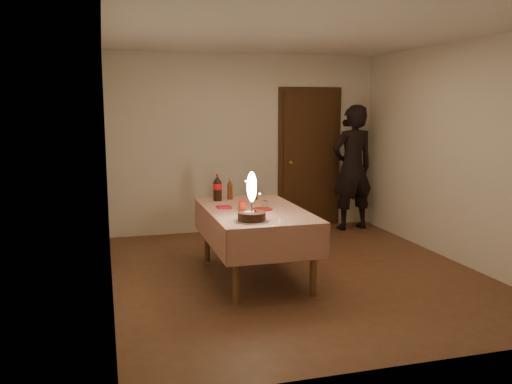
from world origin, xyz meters
TOP-DOWN VIEW (x-y plane):
  - ground at (0.00, 0.00)m, footprint 4.00×4.50m
  - room_shell at (0.03, 0.08)m, footprint 4.04×4.54m
  - dining_table at (-0.48, 0.02)m, footprint 1.02×1.72m
  - birthday_cake at (-0.67, -0.55)m, footprint 0.34×0.34m
  - red_plate at (-0.41, -0.02)m, footprint 0.22×0.22m
  - red_cup at (-0.63, -0.02)m, footprint 0.08×0.08m
  - clear_cup at (-0.38, -0.00)m, footprint 0.07×0.07m
  - napkin_stack at (-0.79, 0.18)m, footprint 0.15×0.15m
  - cola_bottle at (-0.77, 0.64)m, footprint 0.10×0.10m
  - amber_bottle_left at (-0.60, 0.69)m, footprint 0.06×0.06m
  - amber_bottle_right at (-0.32, 0.60)m, footprint 0.06×0.06m
  - photographer at (1.54, 1.85)m, footprint 0.73×0.53m

SIDE VIEW (x-z plane):
  - ground at x=0.00m, z-range -0.01..0.01m
  - dining_table at x=-0.48m, z-range 0.28..1.03m
  - red_plate at x=-0.41m, z-range 0.75..0.76m
  - napkin_stack at x=-0.79m, z-range 0.75..0.77m
  - clear_cup at x=-0.38m, z-range 0.75..0.84m
  - red_cup at x=-0.63m, z-range 0.75..0.85m
  - amber_bottle_left at x=-0.60m, z-range 0.75..1.00m
  - amber_bottle_right at x=-0.32m, z-range 0.75..1.00m
  - birthday_cake at x=-0.67m, z-range 0.63..1.12m
  - cola_bottle at x=-0.77m, z-range 0.75..1.07m
  - photographer at x=1.54m, z-range 0.00..1.87m
  - room_shell at x=0.03m, z-range 0.34..2.96m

